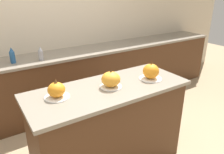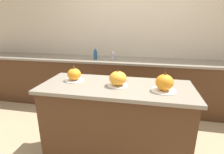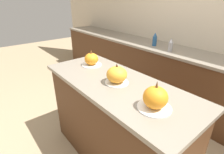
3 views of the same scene
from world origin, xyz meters
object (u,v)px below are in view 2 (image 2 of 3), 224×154
pumpkin_cake_left (74,75)px  bottle_tall (95,54)px  pumpkin_cake_center (118,79)px  pumpkin_cake_right (164,83)px  bottle_short (113,56)px

pumpkin_cake_left → bottle_tall: size_ratio=1.06×
pumpkin_cake_center → pumpkin_cake_right: (0.45, -0.05, 0.00)m
pumpkin_cake_right → bottle_tall: 1.75m
pumpkin_cake_left → pumpkin_cake_right: (0.95, -0.12, 0.01)m
bottle_tall → bottle_short: bearing=-12.8°
pumpkin_cake_right → pumpkin_cake_left: bearing=172.7°
pumpkin_cake_left → pumpkin_cake_right: size_ratio=0.92×
pumpkin_cake_center → bottle_tall: bearing=115.5°
pumpkin_cake_right → pumpkin_cake_center: bearing=173.3°
bottle_short → pumpkin_cake_left: bearing=-99.8°
pumpkin_cake_center → bottle_tall: bottle_tall is taller
pumpkin_cake_left → bottle_tall: (-0.13, 1.25, 0.01)m
pumpkin_cake_center → bottle_short: size_ratio=1.14×
pumpkin_cake_center → bottle_short: pumpkin_cake_center is taller
pumpkin_cake_right → bottle_short: pumpkin_cake_right is taller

